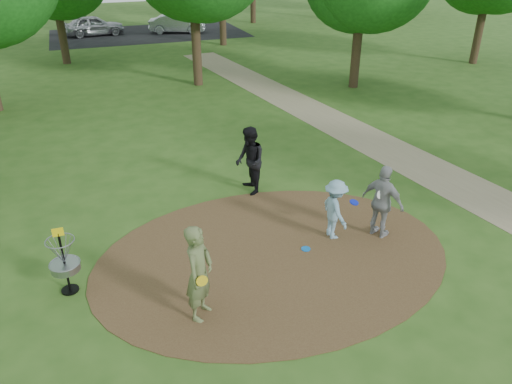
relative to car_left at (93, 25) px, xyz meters
name	(u,v)px	position (x,y,z in m)	size (l,w,h in m)	color
ground	(274,256)	(1.86, -30.44, -0.72)	(100.00, 100.00, 0.00)	#2D5119
dirt_clearing	(274,256)	(1.86, -30.44, -0.71)	(8.40, 8.40, 0.02)	#47301C
footpath	(446,179)	(8.36, -28.44, -0.71)	(2.00, 40.00, 0.01)	#8C7A5B
parking_lot	(149,33)	(3.86, -0.44, -0.72)	(14.00, 8.00, 0.01)	black
player_observer_with_disc	(199,273)	(-0.22, -31.82, 0.29)	(0.83, 0.88, 2.02)	#5F6B3E
player_throwing_with_disc	(335,210)	(3.56, -30.16, 0.05)	(0.92, 0.99, 1.54)	#7CA3B9
player_walking_with_disc	(250,161)	(2.43, -27.19, 0.26)	(0.79, 0.99, 1.96)	black
player_waiting_with_disc	(383,202)	(4.65, -30.50, 0.22)	(0.90, 1.19, 1.88)	#949497
disc_ground_blue	(306,249)	(2.68, -30.46, -0.69)	(0.22, 0.22, 0.02)	blue
disc_ground_red	(195,233)	(0.37, -28.87, -0.69)	(0.22, 0.22, 0.02)	red
car_left	(93,25)	(0.00, 0.00, 0.00)	(1.70, 4.23, 1.44)	#999BA0
car_right	(177,24)	(5.92, -0.99, -0.04)	(1.43, 4.10, 1.35)	#A5A9AD
disc_golf_basket	(63,256)	(-2.64, -30.14, 0.15)	(0.63, 0.63, 1.54)	black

